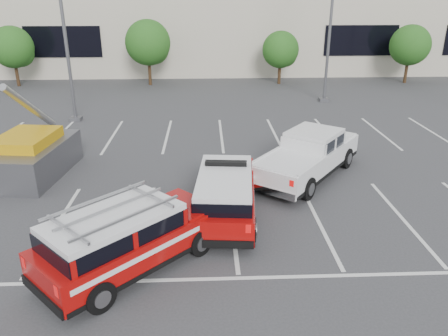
# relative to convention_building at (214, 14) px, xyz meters

# --- Properties ---
(ground) EXTENTS (120.00, 120.00, 0.00)m
(ground) POSITION_rel_convention_building_xyz_m (-0.18, -31.86, -4.72)
(ground) COLOR #353537
(ground) RESTS_ON ground
(stall_markings) EXTENTS (23.00, 15.00, 0.01)m
(stall_markings) POSITION_rel_convention_building_xyz_m (-0.18, -27.36, -4.71)
(stall_markings) COLOR silver
(stall_markings) RESTS_ON ground
(convention_building) EXTENTS (60.00, 16.99, 13.20)m
(convention_building) POSITION_rel_convention_building_xyz_m (0.00, 0.00, 0.00)
(convention_building) COLOR #BEB5A0
(convention_building) RESTS_ON ground
(tree_left) EXTENTS (3.07, 3.07, 4.42)m
(tree_left) POSITION_rel_convention_building_xyz_m (-15.09, -9.82, -1.95)
(tree_left) COLOR #3F2B19
(tree_left) RESTS_ON ground
(tree_mid_left) EXTENTS (3.37, 3.37, 4.85)m
(tree_mid_left) POSITION_rel_convention_building_xyz_m (-5.09, -9.82, -1.68)
(tree_mid_left) COLOR #3F2B19
(tree_mid_left) RESTS_ON ground
(tree_mid_right) EXTENTS (2.77, 2.77, 3.99)m
(tree_mid_right) POSITION_rel_convention_building_xyz_m (4.91, -9.82, -2.22)
(tree_mid_right) COLOR #3F2B19
(tree_mid_right) RESTS_ON ground
(tree_right) EXTENTS (3.07, 3.07, 4.42)m
(tree_right) POSITION_rel_convention_building_xyz_m (14.91, -9.82, -1.95)
(tree_right) COLOR #3F2B19
(tree_right) RESTS_ON ground
(light_pole_left) EXTENTS (0.90, 0.60, 10.24)m
(light_pole_left) POSITION_rel_convention_building_xyz_m (-8.18, -19.86, 0.47)
(light_pole_left) COLOR #59595E
(light_pole_left) RESTS_ON ground
(light_pole_mid) EXTENTS (0.90, 0.60, 10.24)m
(light_pole_mid) POSITION_rel_convention_building_xyz_m (6.82, -15.86, 0.47)
(light_pole_mid) COLOR #59595E
(light_pole_mid) RESTS_ON ground
(fire_chief_suv) EXTENTS (2.21, 5.02, 1.71)m
(fire_chief_suv) POSITION_rel_convention_building_xyz_m (-0.37, -31.41, -4.02)
(fire_chief_suv) COLOR #970807
(fire_chief_suv) RESTS_ON ground
(white_pickup) EXTENTS (5.01, 5.67, 1.74)m
(white_pickup) POSITION_rel_convention_building_xyz_m (2.93, -28.30, -4.03)
(white_pickup) COLOR silver
(white_pickup) RESTS_ON ground
(ladder_suv) EXTENTS (4.76, 4.75, 1.90)m
(ladder_suv) POSITION_rel_convention_building_xyz_m (-2.96, -34.13, -3.96)
(ladder_suv) COLOR #970807
(ladder_suv) RESTS_ON ground
(utility_rig) EXTENTS (4.13, 4.55, 3.74)m
(utility_rig) POSITION_rel_convention_building_xyz_m (-7.92, -27.76, -3.97)
(utility_rig) COLOR #59595E
(utility_rig) RESTS_ON ground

